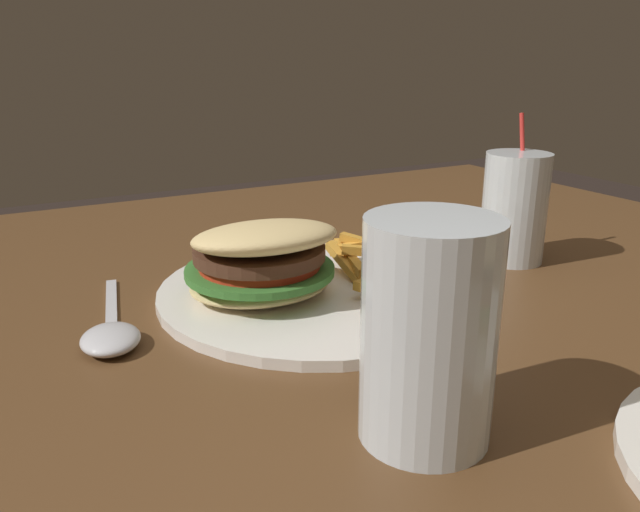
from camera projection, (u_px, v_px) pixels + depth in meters
name	position (u px, v px, depth m)	size (l,w,h in m)	color
dining_table	(369.00, 437.00, 0.53)	(1.34, 1.28, 0.72)	brown
meal_plate_near	(293.00, 274.00, 0.60)	(0.32, 0.32, 0.09)	white
beer_glass	(428.00, 338.00, 0.38)	(0.08, 0.08, 0.14)	silver
juice_glass	(514.00, 210.00, 0.71)	(0.07, 0.07, 0.17)	silver
spoon	(111.00, 336.00, 0.51)	(0.06, 0.19, 0.02)	silver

